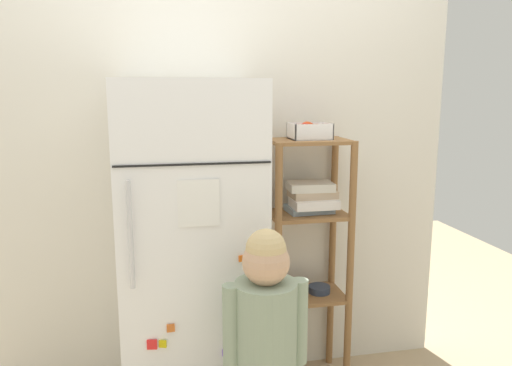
% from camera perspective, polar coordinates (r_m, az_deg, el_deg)
% --- Properties ---
extents(kitchen_wall_back, '(2.52, 0.03, 2.08)m').
position_cam_1_polar(kitchen_wall_back, '(2.56, -4.82, -0.49)').
color(kitchen_wall_back, silver).
rests_on(kitchen_wall_back, ground).
extents(refrigerator, '(0.63, 0.60, 1.58)m').
position_cam_1_polar(refrigerator, '(2.31, -7.51, -8.19)').
color(refrigerator, white).
rests_on(refrigerator, ground).
extents(child_standing, '(0.33, 0.25, 1.03)m').
position_cam_1_polar(child_standing, '(1.97, 1.12, -16.82)').
color(child_standing, '#324043').
rests_on(child_standing, ground).
extents(pantry_shelf_unit, '(0.41, 0.29, 1.30)m').
position_cam_1_polar(pantry_shelf_unit, '(2.54, 6.09, -5.76)').
color(pantry_shelf_unit, olive).
rests_on(pantry_shelf_unit, ground).
extents(fruit_bin, '(0.19, 0.16, 0.09)m').
position_cam_1_polar(fruit_bin, '(2.45, 6.20, 5.98)').
color(fruit_bin, white).
rests_on(fruit_bin, pantry_shelf_unit).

